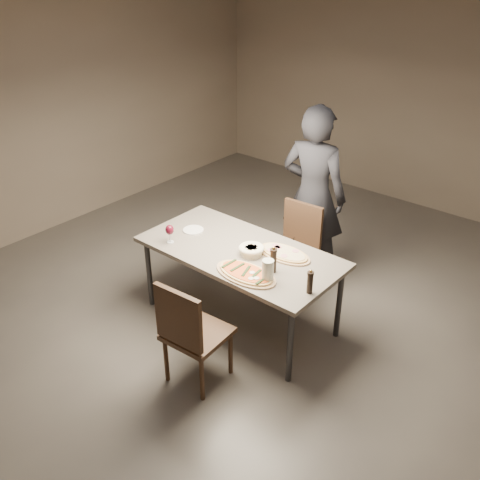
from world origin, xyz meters
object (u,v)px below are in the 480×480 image
Objects in this scene: carafe at (268,271)px; chair_near at (190,330)px; bread_basket at (251,250)px; pepper_mill_left at (273,260)px; zucchini_pizza at (246,273)px; ham_pizza at (284,253)px; diner at (313,196)px; chair_far at (296,244)px; dining_table at (240,256)px.

carafe is 0.76m from chair_near.
bread_basket is 0.95× the size of pepper_mill_left.
zucchini_pizza is 0.60× the size of chair_near.
bread_basket is at bearing -134.96° from ham_pizza.
zucchini_pizza is at bearing -58.70° from bread_basket.
pepper_mill_left is at bearing 110.93° from carafe.
carafe is 1.37m from diner.
chair_near is at bearing -110.96° from carafe.
ham_pizza is (0.05, 0.46, -0.00)m from zucchini_pizza.
carafe is (0.14, -0.42, 0.08)m from ham_pizza.
ham_pizza is 0.93m from diner.
dining_table is at bearing 79.36° from chair_far.
diner is (-0.43, 1.30, 0.07)m from carafe.
ham_pizza is (0.35, 0.18, 0.07)m from dining_table.
zucchini_pizza is 1.12× the size of ham_pizza.
dining_table is at bearing 155.34° from zucchini_pizza.
chair_near is 1.64m from chair_far.
chair_far is 0.51m from diner.
bread_basket is at bearing 161.76° from pepper_mill_left.
ham_pizza is 2.16× the size of pepper_mill_left.
chair_far is at bearing 121.00° from ham_pizza.
pepper_mill_left is at bearing 71.88° from zucchini_pizza.
pepper_mill_left is (0.09, -0.28, 0.09)m from ham_pizza.
carafe reaches higher than chair_far.
carafe is at bearing 64.76° from chair_near.
ham_pizza is 0.45m from carafe.
ham_pizza is at bearing 80.10° from chair_near.
diner is (-0.37, 1.15, 0.06)m from pepper_mill_left.
chair_far is (-0.15, 1.63, -0.01)m from chair_near.
chair_far is (-0.34, 0.84, -0.34)m from pepper_mill_left.
pepper_mill_left is at bearing 72.12° from chair_near.
ham_pizza is 0.55× the size of chair_far.
chair_near is at bearing 91.80° from chair_far.
carafe reaches higher than ham_pizza.
dining_table is 1.95× the size of chair_far.
carafe reaches higher than dining_table.
carafe is at bearing -26.43° from dining_table.
zucchini_pizza is at bearing 97.85° from chair_far.
pepper_mill_left is at bearing -65.85° from ham_pizza.
zucchini_pizza is 0.61× the size of chair_far.
pepper_mill_left is 0.88m from chair_near.
carafe is (0.49, -0.24, 0.15)m from dining_table.
ham_pizza reaches higher than dining_table.
diner reaches higher than carafe.
ham_pizza is 0.67m from chair_far.
dining_table is at bearing 167.28° from pepper_mill_left.
bread_basket is 0.94m from chair_near.
carafe is at bearing -69.07° from pepper_mill_left.
pepper_mill_left is 0.97m from chair_far.
pepper_mill_left reaches higher than bread_basket.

